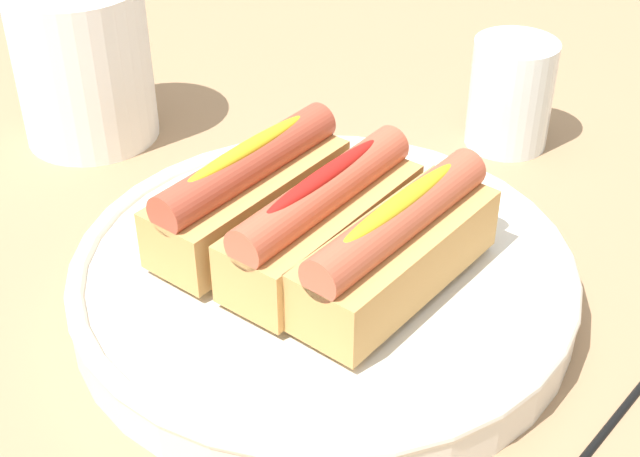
{
  "coord_description": "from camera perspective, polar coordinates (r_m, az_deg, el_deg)",
  "views": [
    {
      "loc": [
        -0.32,
        -0.31,
        0.38
      ],
      "look_at": [
        0.01,
        0.0,
        0.06
      ],
      "focal_mm": 50.64,
      "sensor_mm": 36.0,
      "label": 1
    }
  ],
  "objects": [
    {
      "name": "paper_towel_roll",
      "position": [
        0.77,
        -14.73,
        10.02
      ],
      "size": [
        0.11,
        0.11,
        0.13
      ],
      "color": "white",
      "rests_on": "ground_plane"
    },
    {
      "name": "serving_bowl",
      "position": [
        0.58,
        -0.0,
        -2.93
      ],
      "size": [
        0.32,
        0.32,
        0.04
      ],
      "color": "silver",
      "rests_on": "ground_plane"
    },
    {
      "name": "water_glass",
      "position": [
        0.76,
        11.94,
        8.14
      ],
      "size": [
        0.07,
        0.07,
        0.09
      ],
      "color": "white",
      "rests_on": "ground_plane"
    },
    {
      "name": "hotdog_front",
      "position": [
        0.53,
        4.93,
        -1.19
      ],
      "size": [
        0.15,
        0.06,
        0.06
      ],
      "color": "tan",
      "rests_on": "serving_bowl"
    },
    {
      "name": "hotdog_back",
      "position": [
        0.56,
        -0.0,
        0.66
      ],
      "size": [
        0.15,
        0.07,
        0.06
      ],
      "color": "tan",
      "rests_on": "serving_bowl"
    },
    {
      "name": "ground_plane",
      "position": [
        0.59,
        -0.41,
        -4.9
      ],
      "size": [
        2.4,
        2.4,
        0.0
      ],
      "primitive_type": "plane",
      "color": "#9E7A56"
    },
    {
      "name": "hotdog_side",
      "position": [
        0.58,
        -4.51,
        2.35
      ],
      "size": [
        0.15,
        0.06,
        0.06
      ],
      "color": "tan",
      "rests_on": "serving_bowl"
    },
    {
      "name": "chopstick_near",
      "position": [
        0.53,
        17.43,
        -12.22
      ],
      "size": [
        0.22,
        0.02,
        0.01
      ],
      "primitive_type": "cylinder",
      "rotation": [
        0.0,
        1.57,
        0.05
      ],
      "color": "black",
      "rests_on": "ground_plane"
    }
  ]
}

